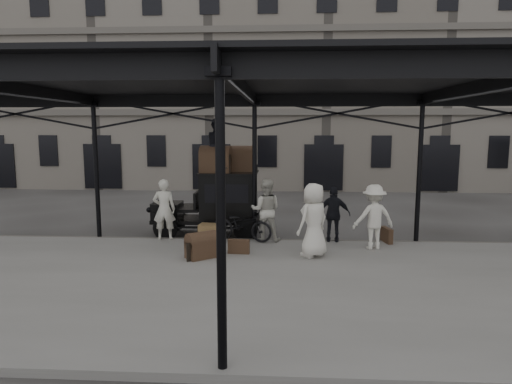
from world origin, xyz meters
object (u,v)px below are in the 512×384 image
(steamer_trunk_roof_near, at_px, (216,161))
(steamer_trunk_platform, at_px, (202,247))
(porter_official, at_px, (334,214))
(porter_left, at_px, (164,209))
(bicycle, at_px, (242,224))
(taxi, at_px, (220,201))

(steamer_trunk_roof_near, bearing_deg, steamer_trunk_platform, -84.17)
(porter_official, bearing_deg, porter_left, 5.67)
(porter_official, distance_m, bicycle, 2.83)
(bicycle, bearing_deg, steamer_trunk_platform, 171.81)
(porter_official, bearing_deg, steamer_trunk_roof_near, -8.18)
(taxi, distance_m, steamer_trunk_platform, 3.24)
(taxi, xyz_separation_m, steamer_trunk_roof_near, (-0.08, -0.25, 1.34))
(bicycle, height_order, steamer_trunk_roof_near, steamer_trunk_roof_near)
(porter_official, xyz_separation_m, bicycle, (-2.81, -0.04, -0.34))
(porter_left, bearing_deg, steamer_trunk_platform, 121.79)
(taxi, bearing_deg, bicycle, -54.74)
(porter_official, height_order, steamer_trunk_roof_near, steamer_trunk_roof_near)
(steamer_trunk_platform, bearing_deg, taxi, 51.02)
(steamer_trunk_roof_near, bearing_deg, porter_official, -8.40)
(taxi, relative_size, steamer_trunk_platform, 4.51)
(porter_left, relative_size, steamer_trunk_platform, 2.35)
(taxi, bearing_deg, steamer_trunk_roof_near, -108.07)
(porter_left, bearing_deg, porter_official, 174.19)
(steamer_trunk_platform, bearing_deg, bicycle, 26.87)
(taxi, bearing_deg, steamer_trunk_platform, -91.12)
(porter_left, height_order, porter_official, porter_left)
(taxi, xyz_separation_m, porter_left, (-1.58, -1.17, -0.10))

